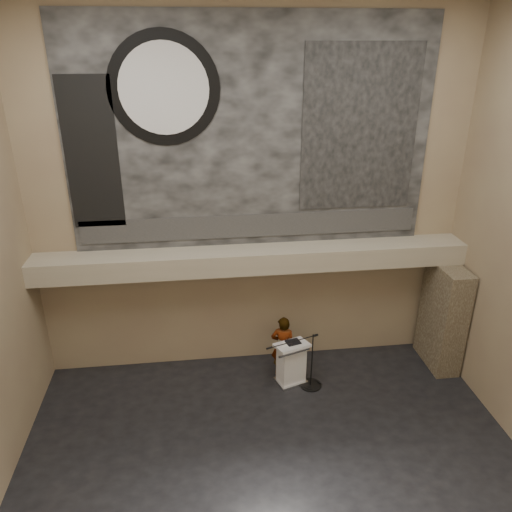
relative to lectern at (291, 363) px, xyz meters
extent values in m
plane|color=black|center=(-0.79, -2.78, -0.55)|extent=(10.00, 10.00, 0.00)
cube|color=#7D654F|center=(-0.79, 1.22, 3.70)|extent=(10.00, 0.02, 8.50)
cube|color=#7D654F|center=(-0.79, -6.78, 3.70)|extent=(10.00, 0.02, 8.50)
cube|color=gray|center=(-0.79, 0.82, 2.40)|extent=(10.00, 0.80, 0.50)
cylinder|color=#B2893D|center=(-2.39, 0.77, 2.12)|extent=(0.04, 0.04, 0.06)
cylinder|color=#B2893D|center=(1.11, 0.77, 2.12)|extent=(0.04, 0.04, 0.06)
cube|color=black|center=(-0.79, 1.19, 5.15)|extent=(8.00, 0.05, 5.00)
cube|color=#2B2B2B|center=(-0.79, 1.15, 3.10)|extent=(7.76, 0.02, 0.55)
cylinder|color=black|center=(-2.59, 1.15, 6.15)|extent=(2.30, 0.02, 2.30)
cylinder|color=silver|center=(-2.59, 1.13, 6.15)|extent=(1.84, 0.02, 1.84)
cube|color=black|center=(1.61, 1.15, 5.25)|extent=(2.60, 0.02, 3.60)
cube|color=black|center=(-4.19, 1.15, 4.85)|extent=(1.10, 0.02, 3.20)
cube|color=#433829|center=(3.86, 0.37, 0.80)|extent=(0.60, 1.40, 2.70)
cube|color=silver|center=(0.00, 0.00, -0.51)|extent=(0.81, 0.70, 0.08)
cube|color=silver|center=(0.00, 0.00, 0.01)|extent=(0.70, 0.58, 0.96)
cube|color=silver|center=(0.00, -0.02, 0.52)|extent=(0.89, 0.75, 0.13)
cube|color=black|center=(0.04, 0.03, 0.56)|extent=(0.38, 0.33, 0.04)
cube|color=silver|center=(-0.13, -0.05, 0.55)|extent=(0.25, 0.31, 0.00)
imported|color=silver|center=(-0.14, 0.36, 0.25)|extent=(0.66, 0.52, 1.60)
cylinder|color=black|center=(0.45, -0.18, -0.54)|extent=(0.52, 0.52, 0.02)
cylinder|color=black|center=(0.45, -0.18, 0.16)|extent=(0.03, 0.03, 1.43)
cylinder|color=black|center=(-0.08, -0.36, 0.84)|extent=(1.20, 0.41, 0.02)
camera|label=1|loc=(-2.05, -9.66, 7.10)|focal=35.00mm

